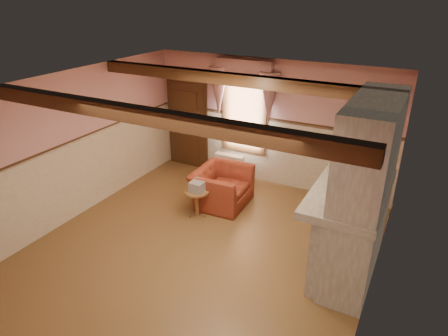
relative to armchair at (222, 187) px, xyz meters
The scene contains 26 objects.
floor 1.66m from the armchair, 74.69° to the right, with size 5.50×6.00×0.01m, color brown.
ceiling 2.91m from the armchair, 74.69° to the right, with size 5.50×6.00×0.01m, color silver.
wall_back 1.82m from the armchair, 73.51° to the left, with size 5.50×0.02×2.80m, color #C88A90.
wall_front 4.69m from the armchair, 84.65° to the right, with size 5.50×0.02×2.80m, color #C88A90.
wall_left 2.98m from the armchair, 146.14° to the right, with size 0.02×6.00×2.80m, color #C88A90.
wall_right 3.68m from the armchair, 26.14° to the right, with size 0.02×6.00×2.80m, color #C88A90.
wainscot 1.66m from the armchair, 74.69° to the right, with size 5.50×6.00×1.50m, color beige, non-canonical shape.
chair_rail 1.97m from the armchair, 74.69° to the right, with size 5.50×6.00×0.08m, color black, non-canonical shape.
firebox 2.61m from the armchair, 21.56° to the right, with size 0.20×0.95×0.90m, color black.
armchair is the anchor object (origin of this frame).
side_table 0.69m from the armchair, 107.48° to the right, with size 0.49×0.49×0.55m, color brown.
book_stack 0.71m from the armchair, 105.24° to the right, with size 0.26×0.32×0.20m, color #B7AD8C.
radiator 1.21m from the armchair, 109.66° to the left, with size 0.70×0.18×0.60m, color white.
bowl 2.97m from the armchair, 15.41° to the right, with size 0.33×0.33×0.08m, color brown.
mantel_clock 2.93m from the armchair, ahead, with size 0.14×0.24×0.20m, color black.
oil_lamp 2.96m from the armchair, ahead, with size 0.11×0.11×0.28m, color #C98938.
candle_red 3.29m from the armchair, 30.38° to the right, with size 0.06×0.06×0.16m, color #AF1528.
jar_yellow 3.16m from the armchair, 25.66° to the right, with size 0.06×0.06×0.12m, color gold.
fireplace 3.18m from the armchair, 18.59° to the right, with size 0.85×2.00×2.80m, color gray.
mantel 3.00m from the armchair, 19.74° to the right, with size 1.05×2.05×0.12m, color gray.
overmantel_mirror 3.10m from the armchair, 21.09° to the right, with size 0.06×1.44×1.04m, color silver.
door 2.27m from the armchair, 140.47° to the left, with size 1.10×0.10×2.10m, color black.
window 1.91m from the armchair, 97.00° to the left, with size 1.06×0.08×2.02m, color white.
window_drapes 2.30m from the armchair, 97.48° to the left, with size 1.30×0.14×1.40m, color gray.
ceiling_beam_front 3.63m from the armchair, 81.21° to the right, with size 5.50×0.18×0.20m, color black.
ceiling_beam_back 2.39m from the armchair, 40.08° to the right, with size 5.50×0.18×0.20m, color black.
Camera 1 is at (3.02, -4.89, 4.13)m, focal length 32.00 mm.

